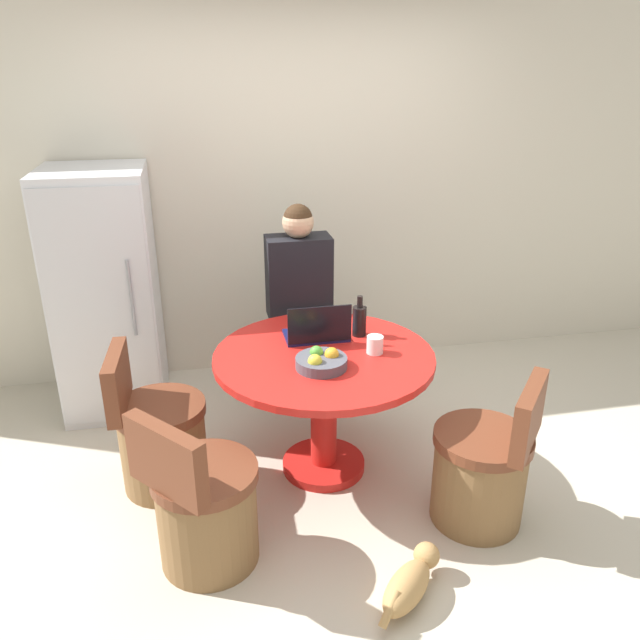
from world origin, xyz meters
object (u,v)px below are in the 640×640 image
(dining_table, at_px, (324,382))
(chair_left_side, at_px, (160,439))
(person_seated, at_px, (298,298))
(laptop, at_px, (317,332))
(fruit_bowl, at_px, (321,361))
(bottle, at_px, (359,320))
(refrigerator, at_px, (107,293))
(cat, at_px, (410,582))
(chair_near_left_corner, at_px, (204,509))
(chair_near_right_corner, at_px, (483,471))

(dining_table, xyz_separation_m, chair_left_side, (-0.88, 0.04, -0.27))
(chair_left_side, height_order, person_seated, person_seated)
(chair_left_side, height_order, laptop, laptop)
(person_seated, distance_m, fruit_bowl, 0.96)
(fruit_bowl, distance_m, bottle, 0.46)
(laptop, height_order, fruit_bowl, laptop)
(dining_table, bearing_deg, laptop, 89.71)
(refrigerator, height_order, cat, refrigerator)
(dining_table, height_order, laptop, laptop)
(dining_table, height_order, cat, dining_table)
(refrigerator, relative_size, person_seated, 1.15)
(refrigerator, relative_size, fruit_bowl, 5.98)
(refrigerator, relative_size, bottle, 6.70)
(refrigerator, distance_m, dining_table, 1.59)
(chair_near_left_corner, xyz_separation_m, cat, (0.84, -0.41, -0.20))
(chair_near_right_corner, bearing_deg, fruit_bowl, -79.83)
(refrigerator, distance_m, chair_near_left_corner, 1.76)
(chair_near_right_corner, bearing_deg, chair_left_side, -71.33)
(chair_near_right_corner, distance_m, person_seated, 1.60)
(refrigerator, distance_m, laptop, 1.47)
(refrigerator, relative_size, cat, 4.21)
(chair_near_right_corner, bearing_deg, bottle, -110.31)
(dining_table, bearing_deg, cat, -80.39)
(chair_left_side, height_order, cat, chair_left_side)
(person_seated, relative_size, cat, 3.65)
(person_seated, bearing_deg, chair_near_right_corner, 116.03)
(laptop, bearing_deg, chair_near_left_corner, 48.35)
(dining_table, bearing_deg, chair_near_right_corner, -40.16)
(refrigerator, xyz_separation_m, fruit_bowl, (1.15, -1.19, -0.02))
(chair_left_side, relative_size, person_seated, 0.59)
(person_seated, distance_m, bottle, 0.67)
(chair_near_left_corner, height_order, fruit_bowl, fruit_bowl)
(chair_near_left_corner, distance_m, cat, 0.95)
(laptop, xyz_separation_m, cat, (0.17, -1.16, -0.69))
(dining_table, xyz_separation_m, laptop, (0.00, 0.18, 0.22))
(person_seated, bearing_deg, chair_near_left_corner, 64.03)
(chair_left_side, relative_size, cat, 2.15)
(chair_near_left_corner, xyz_separation_m, bottle, (0.92, 0.77, 0.53))
(refrigerator, height_order, person_seated, refrigerator)
(bottle, height_order, cat, bottle)
(bottle, bearing_deg, chair_left_side, -172.44)
(chair_left_side, relative_size, chair_near_left_corner, 1.00)
(cat, bearing_deg, chair_left_side, 91.65)
(chair_left_side, bearing_deg, chair_near_right_corner, -108.67)
(chair_near_left_corner, height_order, laptop, laptop)
(refrigerator, bearing_deg, cat, -56.01)
(refrigerator, relative_size, laptop, 4.48)
(laptop, bearing_deg, fruit_bowl, 81.99)
(laptop, relative_size, cat, 0.94)
(chair_near_left_corner, bearing_deg, bottle, -90.56)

